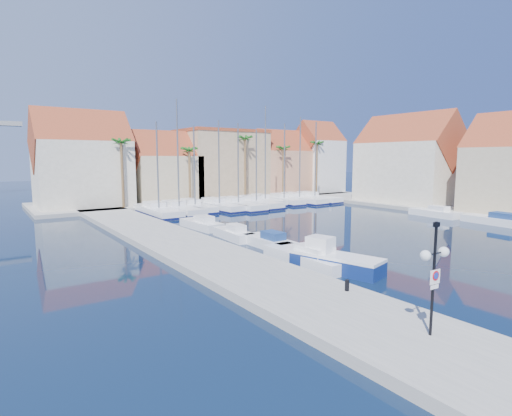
% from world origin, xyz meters
% --- Properties ---
extents(ground, '(260.00, 260.00, 0.00)m').
position_xyz_m(ground, '(0.00, 0.00, 0.00)').
color(ground, black).
rests_on(ground, ground).
extents(quay_west, '(6.00, 77.00, 0.50)m').
position_xyz_m(quay_west, '(-9.00, 13.50, 0.25)').
color(quay_west, gray).
rests_on(quay_west, ground).
extents(shore_north, '(54.00, 16.00, 0.50)m').
position_xyz_m(shore_north, '(10.00, 48.00, 0.25)').
color(shore_north, gray).
rests_on(shore_north, ground).
extents(shore_east, '(12.00, 60.00, 0.50)m').
position_xyz_m(shore_east, '(32.00, 15.00, 0.25)').
color(shore_east, gray).
rests_on(shore_east, ground).
extents(lamp_post, '(1.50, 0.47, 4.42)m').
position_xyz_m(lamp_post, '(-8.32, -4.81, 3.40)').
color(lamp_post, black).
rests_on(lamp_post, quay_west).
extents(bollard, '(0.23, 0.23, 0.57)m').
position_xyz_m(bollard, '(-7.05, 0.58, 0.79)').
color(bollard, black).
rests_on(bollard, quay_west).
extents(fishing_boat, '(3.44, 6.31, 2.10)m').
position_xyz_m(fishing_boat, '(-3.62, 4.84, 0.70)').
color(fishing_boat, navy).
rests_on(fishing_boat, ground).
extents(motorboat_west_0, '(2.40, 7.20, 1.40)m').
position_xyz_m(motorboat_west_0, '(-3.91, 6.98, 0.51)').
color(motorboat_west_0, white).
rests_on(motorboat_west_0, ground).
extents(motorboat_west_1, '(1.83, 5.46, 1.40)m').
position_xyz_m(motorboat_west_1, '(-3.11, 12.44, 0.51)').
color(motorboat_west_1, white).
rests_on(motorboat_west_1, ground).
extents(motorboat_west_2, '(1.97, 5.26, 1.40)m').
position_xyz_m(motorboat_west_2, '(-3.66, 17.08, 0.51)').
color(motorboat_west_2, white).
rests_on(motorboat_west_2, ground).
extents(motorboat_west_3, '(2.19, 6.05, 1.40)m').
position_xyz_m(motorboat_west_3, '(-3.60, 23.45, 0.51)').
color(motorboat_west_3, white).
rests_on(motorboat_west_3, ground).
extents(motorboat_east_0, '(3.00, 7.28, 1.40)m').
position_xyz_m(motorboat_east_0, '(23.99, 7.14, 0.51)').
color(motorboat_east_0, white).
rests_on(motorboat_east_0, ground).
extents(motorboat_east_1, '(2.35, 6.22, 1.40)m').
position_xyz_m(motorboat_east_1, '(23.99, 14.46, 0.51)').
color(motorboat_east_1, white).
rests_on(motorboat_east_1, ground).
extents(sailboat_0, '(3.12, 11.12, 11.66)m').
position_xyz_m(sailboat_0, '(-3.71, 35.53, 0.56)').
color(sailboat_0, white).
rests_on(sailboat_0, ground).
extents(sailboat_1, '(3.54, 10.89, 14.62)m').
position_xyz_m(sailboat_1, '(-0.99, 35.59, 0.60)').
color(sailboat_1, white).
rests_on(sailboat_1, ground).
extents(sailboat_2, '(2.91, 10.01, 11.47)m').
position_xyz_m(sailboat_2, '(1.79, 36.40, 0.57)').
color(sailboat_2, white).
rests_on(sailboat_2, ground).
extents(sailboat_3, '(3.45, 10.87, 12.26)m').
position_xyz_m(sailboat_3, '(5.11, 35.71, 0.57)').
color(sailboat_3, white).
rests_on(sailboat_3, ground).
extents(sailboat_4, '(3.14, 11.53, 12.02)m').
position_xyz_m(sailboat_4, '(7.94, 35.25, 0.56)').
color(sailboat_4, white).
rests_on(sailboat_4, ground).
extents(sailboat_5, '(3.33, 10.93, 11.17)m').
position_xyz_m(sailboat_5, '(11.22, 35.48, 0.56)').
color(sailboat_5, white).
rests_on(sailboat_5, ground).
extents(sailboat_6, '(2.43, 9.08, 14.96)m').
position_xyz_m(sailboat_6, '(13.95, 36.86, 0.64)').
color(sailboat_6, white).
rests_on(sailboat_6, ground).
extents(sailboat_7, '(2.98, 9.28, 12.44)m').
position_xyz_m(sailboat_7, '(17.06, 36.07, 0.60)').
color(sailboat_7, white).
rests_on(sailboat_7, ground).
extents(sailboat_8, '(3.59, 11.40, 13.60)m').
position_xyz_m(sailboat_8, '(20.08, 36.08, 0.58)').
color(sailboat_8, white).
rests_on(sailboat_8, ground).
extents(sailboat_9, '(3.73, 10.97, 12.98)m').
position_xyz_m(sailboat_9, '(23.28, 35.89, 0.58)').
color(sailboat_9, white).
rests_on(sailboat_9, ground).
extents(building_0, '(12.30, 9.00, 13.50)m').
position_xyz_m(building_0, '(-10.00, 47.00, 6.52)').
color(building_0, beige).
rests_on(building_0, shore_north).
extents(building_1, '(10.30, 8.00, 11.00)m').
position_xyz_m(building_1, '(2.00, 47.00, 5.30)').
color(building_1, tan).
rests_on(building_1, shore_north).
extents(building_2, '(14.20, 10.20, 11.50)m').
position_xyz_m(building_2, '(13.00, 48.00, 6.26)').
color(building_2, tan).
rests_on(building_2, shore_north).
extents(building_3, '(10.30, 8.00, 12.00)m').
position_xyz_m(building_3, '(25.00, 47.00, 5.86)').
color(building_3, tan).
rests_on(building_3, shore_north).
extents(building_4, '(8.30, 8.00, 14.00)m').
position_xyz_m(building_4, '(34.00, 46.00, 6.97)').
color(building_4, silver).
rests_on(building_4, shore_north).
extents(building_6, '(9.00, 14.30, 13.50)m').
position_xyz_m(building_6, '(32.00, 24.00, 6.52)').
color(building_6, beige).
rests_on(building_6, shore_east).
extents(palm_0, '(2.60, 2.60, 10.15)m').
position_xyz_m(palm_0, '(-6.00, 42.00, 9.08)').
color(palm_0, brown).
rests_on(palm_0, shore_north).
extents(palm_1, '(2.60, 2.60, 9.15)m').
position_xyz_m(palm_1, '(4.00, 42.00, 8.14)').
color(palm_1, brown).
rests_on(palm_1, shore_north).
extents(palm_2, '(2.60, 2.60, 11.15)m').
position_xyz_m(palm_2, '(14.00, 42.00, 10.02)').
color(palm_2, brown).
rests_on(palm_2, shore_north).
extents(palm_3, '(2.60, 2.60, 9.65)m').
position_xyz_m(palm_3, '(22.00, 42.00, 8.61)').
color(palm_3, brown).
rests_on(palm_3, shore_north).
extents(palm_4, '(2.60, 2.60, 10.65)m').
position_xyz_m(palm_4, '(30.00, 42.00, 9.55)').
color(palm_4, brown).
rests_on(palm_4, shore_north).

